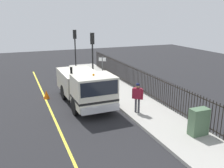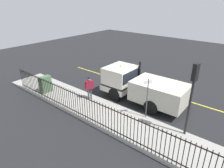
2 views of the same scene
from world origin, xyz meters
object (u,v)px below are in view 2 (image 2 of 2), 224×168
object	(u,v)px
work_truck	(138,85)
utility_cabinet	(46,84)
worker_standing	(89,85)
traffic_light_near	(193,86)
traffic_cone	(178,95)
street_sign	(147,94)

from	to	relation	value
work_truck	utility_cabinet	world-z (taller)	work_truck
worker_standing	traffic_light_near	distance (m)	6.93
worker_standing	utility_cabinet	size ratio (longest dim) A/B	1.36
work_truck	traffic_light_near	world-z (taller)	traffic_light_near
traffic_light_near	traffic_cone	xyz separation A→B (m)	(-3.87, -1.95, -2.64)
traffic_cone	worker_standing	bearing A→B (deg)	-48.06
work_truck	utility_cabinet	xyz separation A→B (m)	(3.48, -5.98, -0.47)
utility_cabinet	traffic_light_near	bearing A→B (deg)	99.60
work_truck	worker_standing	bearing A→B (deg)	129.11
street_sign	traffic_light_near	bearing A→B (deg)	88.16
traffic_light_near	utility_cabinet	bearing A→B (deg)	110.29
worker_standing	utility_cabinet	xyz separation A→B (m)	(1.31, -3.39, -0.41)
utility_cabinet	work_truck	bearing A→B (deg)	120.23
traffic_cone	street_sign	bearing A→B (deg)	-7.09
work_truck	street_sign	world-z (taller)	street_sign
worker_standing	work_truck	bearing A→B (deg)	-6.83
worker_standing	traffic_light_near	world-z (taller)	traffic_light_near
traffic_light_near	street_sign	distance (m)	2.72
traffic_cone	street_sign	xyz separation A→B (m)	(3.79, -0.47, 1.41)
traffic_cone	street_sign	distance (m)	4.07
worker_standing	street_sign	distance (m)	4.34
worker_standing	street_sign	xyz separation A→B (m)	(-0.48, 4.28, 0.52)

